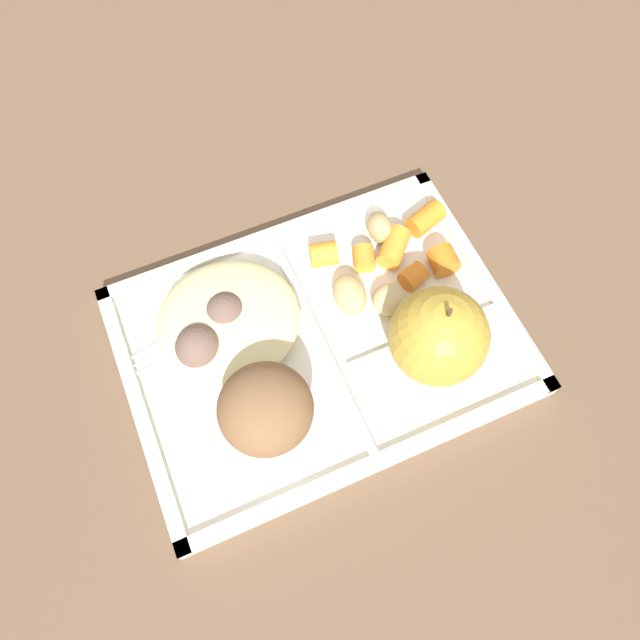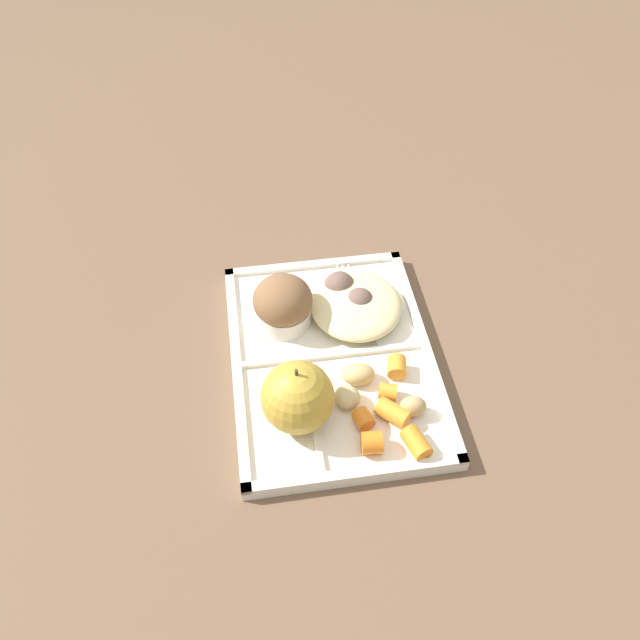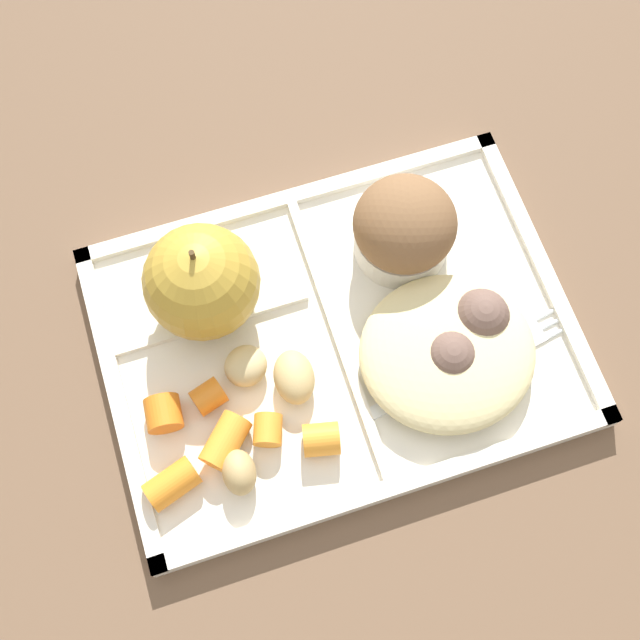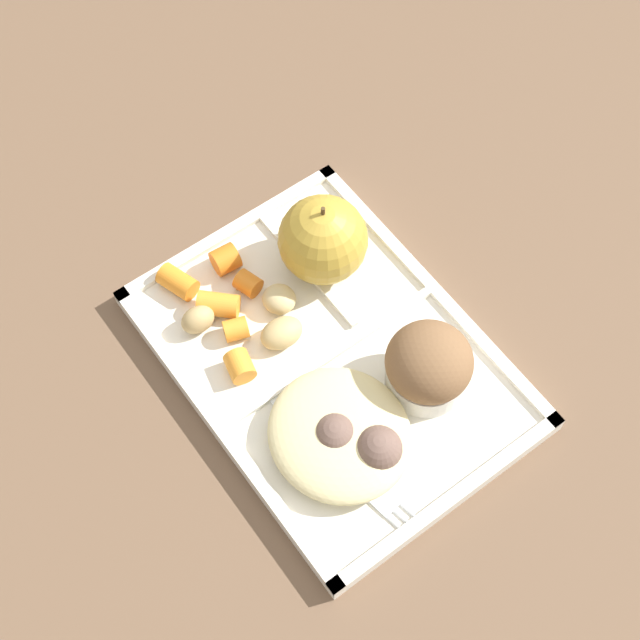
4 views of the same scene
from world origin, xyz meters
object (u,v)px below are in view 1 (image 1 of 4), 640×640
Objects in this scene: green_apple at (439,336)px; plastic_fork at (200,330)px; bran_muffin at (266,411)px; lunch_tray at (320,342)px.

green_apple is 0.20m from plastic_fork.
bran_muffin is at bearing 104.36° from plastic_fork.
green_apple reaches higher than bran_muffin.
lunch_tray is at bearing -142.67° from bran_muffin.
plastic_fork is at bearing -27.98° from lunch_tray.
bran_muffin reaches higher than lunch_tray.
lunch_tray is 2.02× the size of plastic_fork.
bran_muffin is (0.14, -0.00, -0.01)m from green_apple.
green_apple reaches higher than plastic_fork.
plastic_fork is (0.09, -0.05, 0.01)m from lunch_tray.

